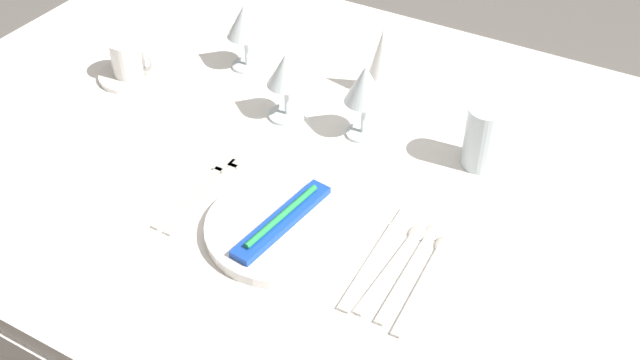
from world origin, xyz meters
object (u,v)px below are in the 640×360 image
at_px(wine_glass_centre, 245,24).
at_px(drink_tumbler, 483,140).
at_px(toothbrush_package, 282,220).
at_px(spoon_soup, 400,256).
at_px(wine_glass_right, 286,74).
at_px(dinner_plate, 283,228).
at_px(coffee_cup_left, 130,57).
at_px(fork_inner, 198,188).
at_px(spoon_dessert, 416,259).
at_px(wine_glass_left, 365,87).
at_px(fork_outer, 211,189).
at_px(napkin_folded, 382,61).
at_px(dinner_knife, 375,259).
at_px(spoon_tea, 429,271).

relative_size(wine_glass_centre, drink_tumbler, 1.21).
height_order(toothbrush_package, spoon_soup, toothbrush_package).
height_order(wine_glass_right, drink_tumbler, wine_glass_right).
bearing_deg(wine_glass_right, spoon_soup, -33.94).
height_order(dinner_plate, coffee_cup_left, coffee_cup_left).
bearing_deg(spoon_soup, coffee_cup_left, 164.29).
bearing_deg(fork_inner, spoon_dessert, 4.59).
relative_size(wine_glass_left, wine_glass_right, 1.09).
bearing_deg(spoon_dessert, coffee_cup_left, 165.29).
bearing_deg(drink_tumbler, wine_glass_left, -173.53).
height_order(fork_outer, coffee_cup_left, coffee_cup_left).
height_order(toothbrush_package, napkin_folded, napkin_folded).
relative_size(spoon_dessert, coffee_cup_left, 2.29).
height_order(dinner_knife, napkin_folded, napkin_folded).
height_order(toothbrush_package, wine_glass_left, wine_glass_left).
relative_size(wine_glass_right, drink_tumbler, 1.15).
xyz_separation_m(wine_glass_left, wine_glass_right, (-0.15, -0.02, -0.01)).
bearing_deg(fork_outer, wine_glass_left, 60.65).
bearing_deg(wine_glass_right, fork_inner, -93.98).
bearing_deg(spoon_tea, toothbrush_package, -171.57).
height_order(fork_inner, wine_glass_left, wine_glass_left).
bearing_deg(fork_outer, dinner_knife, -1.96).
bearing_deg(wine_glass_right, coffee_cup_left, -173.62).
bearing_deg(fork_inner, coffee_cup_left, 146.18).
distance_m(spoon_tea, drink_tumbler, 0.29).
height_order(toothbrush_package, spoon_dessert, toothbrush_package).
xyz_separation_m(spoon_soup, napkin_folded, (-0.23, 0.40, 0.07)).
bearing_deg(dinner_plate, spoon_tea, 8.43).
xyz_separation_m(toothbrush_package, fork_inner, (-0.18, 0.02, -0.02)).
relative_size(spoon_soup, napkin_folded, 1.53).
distance_m(spoon_soup, wine_glass_right, 0.43).
relative_size(wine_glass_centre, wine_glass_left, 0.96).
xyz_separation_m(dinner_knife, napkin_folded, (-0.20, 0.42, 0.07)).
xyz_separation_m(dinner_plate, wine_glass_right, (-0.16, 0.28, 0.08)).
bearing_deg(spoon_tea, wine_glass_left, 133.55).
xyz_separation_m(spoon_soup, spoon_dessert, (0.02, 0.01, -0.00)).
height_order(coffee_cup_left, wine_glass_right, wine_glass_right).
distance_m(spoon_soup, drink_tumbler, 0.28).
xyz_separation_m(toothbrush_package, spoon_tea, (0.24, 0.04, -0.02)).
bearing_deg(wine_glass_left, spoon_soup, -52.45).
bearing_deg(dinner_plate, fork_inner, 174.73).
height_order(spoon_dessert, napkin_folded, napkin_folded).
bearing_deg(toothbrush_package, fork_outer, 170.39).
bearing_deg(spoon_tea, wine_glass_centre, 148.15).
distance_m(spoon_dessert, wine_glass_right, 0.45).
relative_size(dinner_plate, coffee_cup_left, 2.48).
height_order(wine_glass_centre, drink_tumbler, wine_glass_centre).
relative_size(dinner_plate, dinner_knife, 1.03).
relative_size(toothbrush_package, spoon_dessert, 0.93).
height_order(fork_inner, spoon_tea, spoon_tea).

